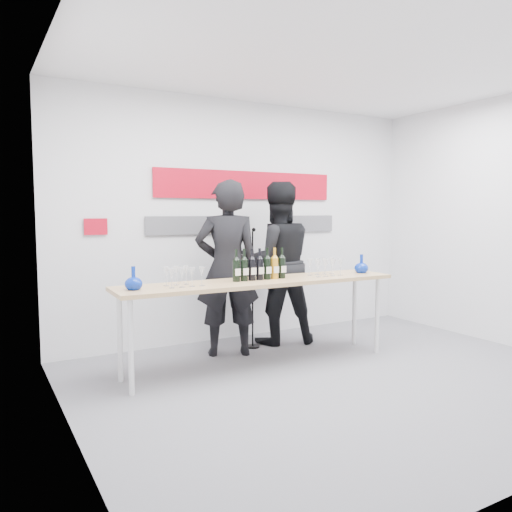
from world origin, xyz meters
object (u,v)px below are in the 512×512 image
Objects in this scene: presenter_left at (227,268)px; mic_stand at (253,311)px; presenter_right at (277,263)px; tasting_table at (261,287)px.

presenter_left reaches higher than mic_stand.
mic_stand is at bearing 24.27° from presenter_right.
presenter_right reaches higher than presenter_left.
presenter_left reaches higher than tasting_table.
presenter_left is at bearing 102.96° from tasting_table.
mic_stand is at bearing -143.82° from presenter_left.
mic_stand reaches higher than tasting_table.
presenter_right reaches higher than mic_stand.
presenter_left is 1.38× the size of mic_stand.
presenter_left is 0.78m from presenter_right.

